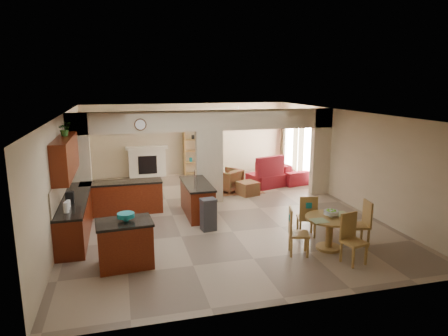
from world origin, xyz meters
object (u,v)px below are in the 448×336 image
object	(u,v)px
sofa	(282,170)
armchair	(228,180)
kitchen_island	(125,244)
dining_table	(330,228)

from	to	relation	value
sofa	armchair	distance (m)	2.67
sofa	armchair	bearing A→B (deg)	104.07
kitchen_island	sofa	bearing A→B (deg)	41.09
dining_table	armchair	bearing A→B (deg)	99.84
kitchen_island	dining_table	world-z (taller)	kitchen_island
sofa	armchair	size ratio (longest dim) A/B	2.95
kitchen_island	armchair	distance (m)	6.01
dining_table	sofa	world-z (taller)	dining_table
kitchen_island	sofa	size ratio (longest dim) A/B	0.47
dining_table	armchair	size ratio (longest dim) A/B	1.30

